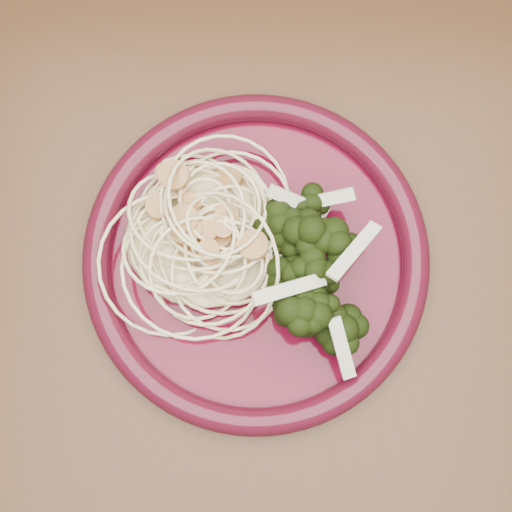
{
  "coord_description": "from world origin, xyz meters",
  "views": [
    {
      "loc": [
        0.03,
        -0.05,
        1.27
      ],
      "look_at": [
        0.03,
        0.05,
        0.77
      ],
      "focal_mm": 50.0,
      "sensor_mm": 36.0,
      "label": 1
    }
  ],
  "objects": [
    {
      "name": "dining_table",
      "position": [
        0.0,
        0.0,
        0.65
      ],
      "size": [
        1.2,
        0.8,
        0.75
      ],
      "color": "#472814",
      "rests_on": "ground"
    },
    {
      "name": "dinner_plate",
      "position": [
        0.03,
        0.05,
        0.76
      ],
      "size": [
        0.33,
        0.33,
        0.02
      ],
      "rotation": [
        0.0,
        0.0,
        -0.39
      ],
      "color": "#4C0719",
      "rests_on": "dining_table"
    },
    {
      "name": "spaghetti_pile",
      "position": [
        -0.01,
        0.06,
        0.77
      ],
      "size": [
        0.15,
        0.14,
        0.03
      ],
      "primitive_type": "ellipsoid",
      "rotation": [
        0.0,
        0.0,
        -0.39
      ],
      "color": "#F6E6A8",
      "rests_on": "dinner_plate"
    },
    {
      "name": "scallop_cluster",
      "position": [
        -0.01,
        0.06,
        0.8
      ],
      "size": [
        0.15,
        0.15,
        0.04
      ],
      "primitive_type": null,
      "rotation": [
        0.0,
        0.0,
        -0.39
      ],
      "color": "#B98344",
      "rests_on": "spaghetti_pile"
    },
    {
      "name": "broccoli_pile",
      "position": [
        0.07,
        0.03,
        0.78
      ],
      "size": [
        0.12,
        0.14,
        0.04
      ],
      "primitive_type": "ellipsoid",
      "rotation": [
        0.0,
        0.0,
        -0.39
      ],
      "color": "black",
      "rests_on": "dinner_plate"
    },
    {
      "name": "onion_garnish",
      "position": [
        0.07,
        0.03,
        0.8
      ],
      "size": [
        0.08,
        0.09,
        0.05
      ],
      "primitive_type": null,
      "rotation": [
        0.0,
        0.0,
        -0.39
      ],
      "color": "beige",
      "rests_on": "broccoli_pile"
    }
  ]
}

